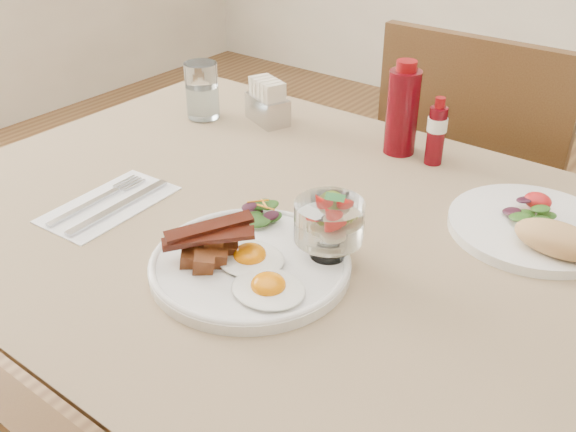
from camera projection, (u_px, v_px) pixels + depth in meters
name	position (u px, v px, depth m)	size (l,w,h in m)	color
table	(318.00, 279.00, 1.02)	(1.33, 0.88, 0.75)	#56391B
chair_far	(475.00, 195.00, 1.55)	(0.42, 0.42, 0.93)	#56391B
main_plate	(250.00, 265.00, 0.89)	(0.28, 0.28, 0.02)	white
fried_eggs	(259.00, 271.00, 0.85)	(0.17, 0.13, 0.03)	white
bacon_potato_pile	(209.00, 246.00, 0.87)	(0.11, 0.12, 0.05)	maroon
side_salad	(262.00, 214.00, 0.97)	(0.07, 0.06, 0.03)	#1C4713
fruit_cup	(329.00, 221.00, 0.87)	(0.10, 0.10, 0.10)	white
second_plate	(538.00, 228.00, 0.96)	(0.25, 0.25, 0.06)	white
ketchup_bottle	(402.00, 111.00, 1.18)	(0.08, 0.08, 0.18)	#53040C
hot_sauce_bottle	(436.00, 132.00, 1.15)	(0.05, 0.05, 0.13)	#53040C
sugar_caddy	(268.00, 104.00, 1.33)	(0.11, 0.09, 0.09)	silver
water_glass	(202.00, 94.00, 1.35)	(0.07, 0.07, 0.12)	white
napkin_cutlery	(110.00, 204.00, 1.05)	(0.13, 0.22, 0.01)	white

